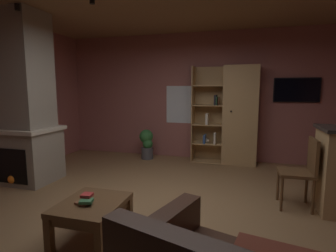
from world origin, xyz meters
TOP-DOWN VIEW (x-y plane):
  - floor at (0.00, 0.00)m, footprint 6.07×5.74m
  - wall_back at (0.00, 2.90)m, footprint 6.19×0.06m
  - window_pane_back at (-0.36, 2.87)m, footprint 0.73×0.01m
  - stone_fireplace at (-2.49, 0.57)m, footprint 0.96×0.83m
  - bookshelf_cabinet at (0.81, 2.63)m, footprint 1.32×0.41m
  - coffee_table at (-0.47, -0.75)m, footprint 0.60×0.70m
  - table_book_0 at (-0.52, -0.82)m, footprint 0.14×0.12m
  - table_book_1 at (-0.47, -0.83)m, footprint 0.14×0.13m
  - table_book_2 at (-0.51, -0.76)m, footprint 0.11×0.11m
  - dining_chair at (1.72, 0.68)m, footprint 0.42×0.42m
  - potted_floor_plant at (-1.07, 2.47)m, footprint 0.31×0.31m
  - wall_mounted_tv at (1.96, 2.84)m, footprint 0.86×0.06m
  - track_light_spot_0 at (-2.16, 0.24)m, footprint 0.07×0.07m
  - track_light_spot_1 at (-0.99, 0.27)m, footprint 0.07×0.07m

SIDE VIEW (x-z plane):
  - floor at x=0.00m, z-range -0.02..0.00m
  - coffee_table at x=-0.47m, z-range 0.13..0.55m
  - potted_floor_plant at x=-1.07m, z-range 0.03..0.68m
  - table_book_0 at x=-0.52m, z-range 0.42..0.44m
  - table_book_1 at x=-0.47m, z-range 0.44..0.47m
  - table_book_2 at x=-0.51m, z-range 0.47..0.50m
  - dining_chair at x=1.72m, z-range 0.07..0.99m
  - bookshelf_cabinet at x=0.81m, z-range -0.01..2.00m
  - window_pane_back at x=-0.36m, z-range 0.78..1.61m
  - stone_fireplace at x=-2.49m, z-range -0.13..2.62m
  - wall_back at x=0.00m, z-range 0.00..2.75m
  - wall_mounted_tv at x=1.96m, z-range 1.28..1.77m
  - track_light_spot_0 at x=-2.16m, z-range 2.64..2.73m
  - track_light_spot_1 at x=-0.99m, z-range 2.64..2.73m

